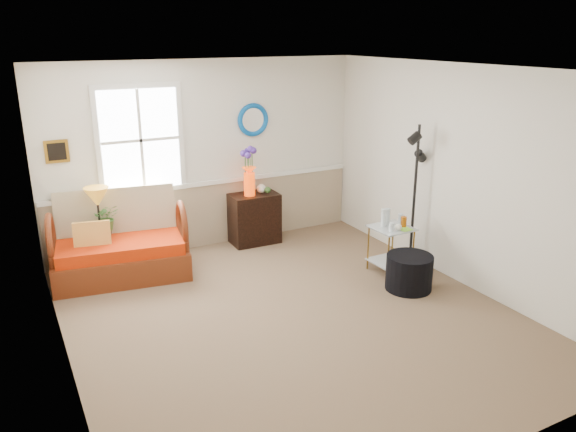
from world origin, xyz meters
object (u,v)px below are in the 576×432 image
loveseat (119,237)px  floor_lamp (414,197)px  side_table (390,249)px  ottoman (409,272)px  lamp_stand (100,252)px  cabinet (254,218)px

loveseat → floor_lamp: size_ratio=0.87×
side_table → floor_lamp: 0.74m
ottoman → side_table: bearing=76.8°
side_table → ottoman: side_table is taller
loveseat → ottoman: loveseat is taller
lamp_stand → ottoman: bearing=-34.9°
lamp_stand → cabinet: cabinet is taller
cabinet → ottoman: bearing=-65.7°
loveseat → cabinet: 2.00m
loveseat → lamp_stand: bearing=141.9°
lamp_stand → loveseat: bearing=-46.8°
loveseat → side_table: loveseat is taller
lamp_stand → side_table: 3.69m
cabinet → lamp_stand: bearing=-176.4°
lamp_stand → cabinet: bearing=2.3°
loveseat → lamp_stand: loveseat is taller
loveseat → lamp_stand: 0.40m
cabinet → side_table: (1.09, -1.77, -0.07)m
cabinet → floor_lamp: size_ratio=0.40×
ottoman → cabinet: bearing=113.0°
lamp_stand → cabinet: (2.19, 0.09, 0.08)m
floor_lamp → side_table: bearing=-163.2°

